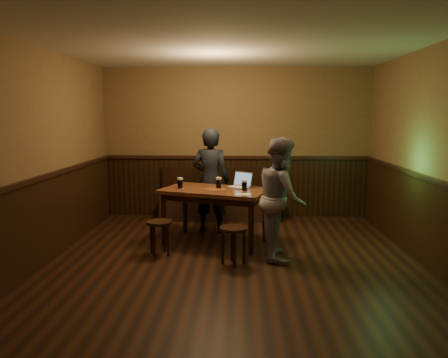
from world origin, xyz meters
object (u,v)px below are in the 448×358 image
pint_mid (219,183)px  laptop (241,184)px  pint_left (180,183)px  person_suit (211,180)px  pint_right (244,185)px  pub_table (215,196)px  person_grey (281,198)px  stool_right (233,235)px  stool_left (159,228)px  bench (220,202)px

pint_mid → laptop: 0.34m
pint_left → person_suit: (0.42, 0.62, -0.05)m
pint_mid → pint_right: bearing=-29.1°
pub_table → person_grey: 1.13m
stool_right → laptop: laptop is taller
pint_right → pint_left: bearing=170.6°
stool_right → laptop: size_ratio=1.17×
stool_right → pint_mid: size_ratio=2.90×
pint_mid → person_grey: 1.13m
person_grey → pub_table: bearing=54.6°
stool_left → person_suit: bearing=63.4°
pint_left → pint_right: pint_left is taller
bench → laptop: bearing=-74.9°
stool_right → pint_mid: bearing=103.6°
stool_right → bench: bearing=96.7°
stool_left → bench: bearing=71.4°
pub_table → stool_right: 1.04m
stool_left → stool_right: (1.03, -0.33, 0.01)m
bench → stool_right: bearing=-83.3°
bench → stool_right: (0.29, -2.50, 0.08)m
stool_right → person_suit: size_ratio=0.29×
pub_table → person_grey: (0.93, -0.63, 0.10)m
bench → pint_right: size_ratio=13.37×
pint_mid → laptop: (0.33, 0.08, -0.02)m
pint_left → person_suit: 0.75m
pub_table → person_grey: person_grey is taller
stool_right → pint_right: 0.96m
person_grey → person_suit: bearing=38.1°
bench → pint_mid: bearing=-88.0°
stool_left → person_suit: person_suit is taller
bench → pint_left: pint_left is taller
stool_right → pub_table: bearing=107.4°
bench → pint_right: (0.44, -1.71, 0.60)m
pint_mid → bench: bearing=92.0°
laptop → pint_right: bearing=-42.6°
pub_table → pint_mid: size_ratio=10.33×
pint_mid → laptop: laptop is taller
person_suit → stool_left: bearing=75.1°
pint_left → pint_mid: bearing=5.5°
pint_left → laptop: laptop is taller
pint_right → laptop: bearing=100.7°
bench → pint_left: size_ratio=13.07×
laptop → person_grey: (0.55, -0.78, -0.07)m
pub_table → stool_left: 1.01m
bench → pint_mid: 1.61m
pint_left → stool_right: bearing=-49.3°
person_grey → pint_left: bearing=64.8°
bench → pint_right: 1.86m
stool_left → person_grey: (1.66, -0.02, 0.44)m
pint_right → person_suit: 0.95m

